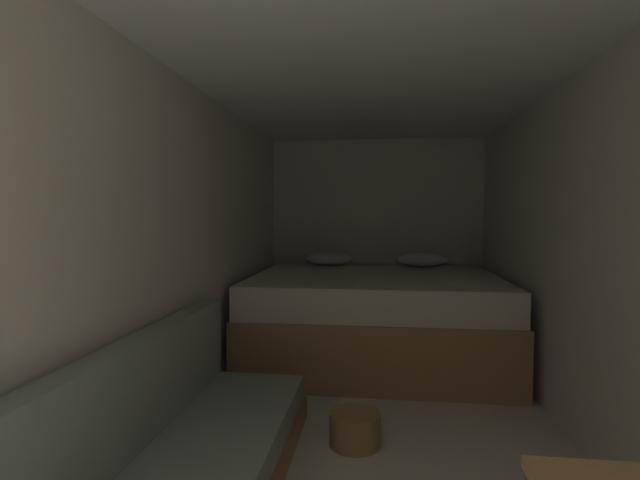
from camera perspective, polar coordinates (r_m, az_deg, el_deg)
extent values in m
plane|color=beige|center=(2.73, 6.46, -25.25)|extent=(7.31, 7.31, 0.00)
cube|color=beige|center=(5.09, 6.84, 0.37)|extent=(2.36, 0.05, 2.11)
cube|color=beige|center=(2.69, -18.89, -2.22)|extent=(0.05, 5.31, 2.11)
cube|color=beige|center=(2.67, 32.27, -2.56)|extent=(0.05, 5.31, 2.11)
cube|color=white|center=(2.55, 6.78, 22.31)|extent=(2.36, 5.31, 0.05)
cube|color=#9E7247|center=(4.25, 6.72, -11.11)|extent=(2.14, 1.79, 0.51)
cube|color=beige|center=(4.17, 6.76, -5.96)|extent=(2.10, 1.75, 0.26)
ellipsoid|color=white|center=(4.86, 1.11, -2.28)|extent=(0.51, 0.30, 0.14)
ellipsoid|color=white|center=(4.85, 12.52, -2.36)|extent=(0.51, 0.30, 0.14)
cube|color=gray|center=(2.08, -26.13, -19.46)|extent=(0.12, 2.54, 0.48)
cylinder|color=olive|center=(2.83, 4.32, -22.15)|extent=(0.29, 0.29, 0.19)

